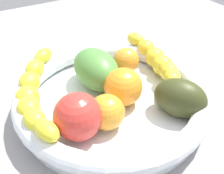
{
  "coord_description": "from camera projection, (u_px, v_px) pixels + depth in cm",
  "views": [
    {
      "loc": [
        19.12,
        31.92,
        35.37
      ],
      "look_at": [
        0.0,
        0.0,
        7.96
      ],
      "focal_mm": 43.54,
      "sensor_mm": 36.0,
      "label": 1
    }
  ],
  "objects": [
    {
      "name": "orange_mid_right",
      "position": [
        107.0,
        112.0,
        0.41
      ],
      "size": [
        5.62,
        5.62,
        5.62
      ],
      "primitive_type": "sphere",
      "color": "orange",
      "rests_on": "fruit_bowl"
    },
    {
      "name": "orange_mid_left",
      "position": [
        126.0,
        61.0,
        0.54
      ],
      "size": [
        5.19,
        5.19,
        5.19
      ],
      "primitive_type": "sphere",
      "color": "orange",
      "rests_on": "fruit_bowl"
    },
    {
      "name": "banana_draped_right",
      "position": [
        33.0,
        93.0,
        0.45
      ],
      "size": [
        11.64,
        24.54,
        5.34
      ],
      "color": "yellow",
      "rests_on": "fruit_bowl"
    },
    {
      "name": "orange_front",
      "position": [
        123.0,
        87.0,
        0.46
      ],
      "size": [
        6.58,
        6.58,
        6.58
      ],
      "primitive_type": "sphere",
      "color": "orange",
      "rests_on": "fruit_bowl"
    },
    {
      "name": "fruit_bowl",
      "position": [
        112.0,
        98.0,
        0.48
      ],
      "size": [
        33.7,
        33.7,
        5.12
      ],
      "color": "white",
      "rests_on": "kitchen_counter"
    },
    {
      "name": "mango_green",
      "position": [
        98.0,
        69.0,
        0.5
      ],
      "size": [
        7.62,
        11.31,
        6.99
      ],
      "primitive_type": "ellipsoid",
      "rotation": [
        0.0,
        0.0,
        1.56
      ],
      "color": "#4E8A3C",
      "rests_on": "fruit_bowl"
    },
    {
      "name": "banana_draped_left",
      "position": [
        157.0,
        59.0,
        0.53
      ],
      "size": [
        7.97,
        20.22,
        4.85
      ],
      "color": "yellow",
      "rests_on": "fruit_bowl"
    },
    {
      "name": "avocado_dark",
      "position": [
        180.0,
        98.0,
        0.44
      ],
      "size": [
        9.79,
        10.56,
        6.44
      ],
      "primitive_type": "ellipsoid",
      "rotation": [
        0.0,
        0.0,
        5.29
      ],
      "color": "#363B1A",
      "rests_on": "fruit_bowl"
    },
    {
      "name": "kitchen_counter",
      "position": [
        112.0,
        115.0,
        0.5
      ],
      "size": [
        120.0,
        120.0,
        3.0
      ],
      "primitive_type": "cube",
      "color": "gray",
      "rests_on": "ground"
    },
    {
      "name": "tomato_red",
      "position": [
        78.0,
        117.0,
        0.39
      ],
      "size": [
        7.26,
        7.26,
        7.26
      ],
      "primitive_type": "sphere",
      "color": "red",
      "rests_on": "fruit_bowl"
    }
  ]
}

